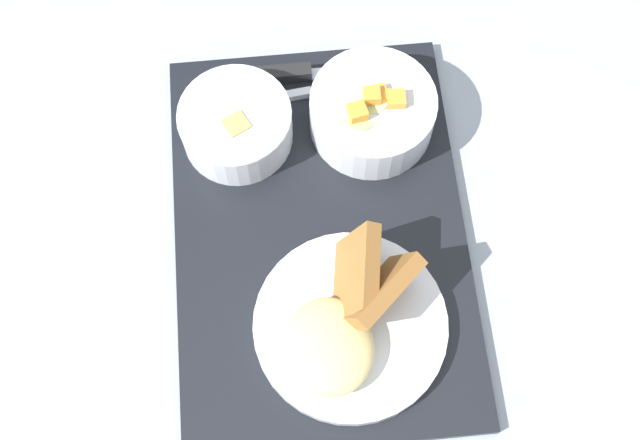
# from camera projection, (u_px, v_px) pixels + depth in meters

# --- Properties ---
(ground_plane) EXTENTS (4.00, 4.00, 0.00)m
(ground_plane) POSITION_uv_depth(u_px,v_px,m) (320.00, 235.00, 0.82)
(ground_plane) COLOR #99A3AD
(serving_tray) EXTENTS (0.43, 0.31, 0.01)m
(serving_tray) POSITION_uv_depth(u_px,v_px,m) (320.00, 233.00, 0.81)
(serving_tray) COLOR black
(serving_tray) RESTS_ON ground_plane
(bowl_salad) EXTENTS (0.13, 0.13, 0.07)m
(bowl_salad) POSITION_uv_depth(u_px,v_px,m) (372.00, 111.00, 0.83)
(bowl_salad) COLOR silver
(bowl_salad) RESTS_ON serving_tray
(bowl_soup) EXTENTS (0.12, 0.12, 0.05)m
(bowl_soup) POSITION_uv_depth(u_px,v_px,m) (236.00, 124.00, 0.82)
(bowl_soup) COLOR silver
(bowl_soup) RESTS_ON serving_tray
(plate_main) EXTENTS (0.19, 0.19, 0.08)m
(plate_main) POSITION_uv_depth(u_px,v_px,m) (349.00, 322.00, 0.75)
(plate_main) COLOR silver
(plate_main) RESTS_ON serving_tray
(knife) EXTENTS (0.02, 0.16, 0.02)m
(knife) POSITION_uv_depth(u_px,v_px,m) (295.00, 74.00, 0.87)
(knife) COLOR silver
(knife) RESTS_ON serving_tray
(spoon) EXTENTS (0.05, 0.17, 0.01)m
(spoon) POSITION_uv_depth(u_px,v_px,m) (309.00, 92.00, 0.86)
(spoon) COLOR silver
(spoon) RESTS_ON serving_tray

